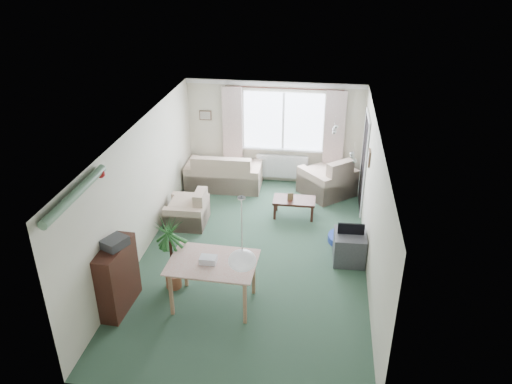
# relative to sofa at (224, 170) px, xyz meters

# --- Properties ---
(ground) EXTENTS (6.50, 6.50, 0.00)m
(ground) POSITION_rel_sofa_xyz_m (1.10, -2.75, -0.43)
(ground) COLOR #2B4836
(window) EXTENTS (1.80, 0.03, 1.30)m
(window) POSITION_rel_sofa_xyz_m (1.30, 0.48, 1.07)
(window) COLOR white
(curtain_rod) EXTENTS (2.60, 0.03, 0.03)m
(curtain_rod) POSITION_rel_sofa_xyz_m (1.30, 0.40, 1.84)
(curtain_rod) COLOR black
(curtain_left) EXTENTS (0.45, 0.08, 2.00)m
(curtain_left) POSITION_rel_sofa_xyz_m (0.15, 0.38, 0.84)
(curtain_left) COLOR beige
(curtain_right) EXTENTS (0.45, 0.08, 2.00)m
(curtain_right) POSITION_rel_sofa_xyz_m (2.45, 0.38, 0.84)
(curtain_right) COLOR beige
(radiator) EXTENTS (1.20, 0.10, 0.55)m
(radiator) POSITION_rel_sofa_xyz_m (1.30, 0.44, -0.03)
(radiator) COLOR white
(doorway) EXTENTS (0.03, 0.95, 2.00)m
(doorway) POSITION_rel_sofa_xyz_m (3.08, -0.55, 0.57)
(doorway) COLOR black
(pendant_lamp) EXTENTS (0.36, 0.36, 0.36)m
(pendant_lamp) POSITION_rel_sofa_xyz_m (1.30, -5.05, 1.05)
(pendant_lamp) COLOR white
(tinsel_garland) EXTENTS (1.60, 1.60, 0.12)m
(tinsel_garland) POSITION_rel_sofa_xyz_m (-0.82, -5.05, 1.85)
(tinsel_garland) COLOR #196626
(bauble_cluster_a) EXTENTS (0.20, 0.20, 0.20)m
(bauble_cluster_a) POSITION_rel_sofa_xyz_m (2.40, -1.85, 1.79)
(bauble_cluster_a) COLOR silver
(bauble_cluster_b) EXTENTS (0.20, 0.20, 0.20)m
(bauble_cluster_b) POSITION_rel_sofa_xyz_m (2.70, -3.05, 1.79)
(bauble_cluster_b) COLOR silver
(wall_picture_back) EXTENTS (0.28, 0.03, 0.22)m
(wall_picture_back) POSITION_rel_sofa_xyz_m (-0.50, 0.48, 1.12)
(wall_picture_back) COLOR brown
(wall_picture_right) EXTENTS (0.03, 0.24, 0.30)m
(wall_picture_right) POSITION_rel_sofa_xyz_m (3.08, -1.55, 1.12)
(wall_picture_right) COLOR brown
(sofa) EXTENTS (1.72, 0.94, 0.85)m
(sofa) POSITION_rel_sofa_xyz_m (0.00, 0.00, 0.00)
(sofa) COLOR beige
(sofa) RESTS_ON ground
(armchair_corner) EXTENTS (1.40, 1.40, 0.91)m
(armchair_corner) POSITION_rel_sofa_xyz_m (2.37, -0.02, 0.03)
(armchair_corner) COLOR beige
(armchair_corner) RESTS_ON ground
(armchair_left) EXTENTS (0.79, 0.83, 0.73)m
(armchair_left) POSITION_rel_sofa_xyz_m (-0.40, -1.77, -0.06)
(armchair_left) COLOR beige
(armchair_left) RESTS_ON ground
(coffee_table) EXTENTS (0.86, 0.48, 0.39)m
(coffee_table) POSITION_rel_sofa_xyz_m (1.71, -1.17, -0.23)
(coffee_table) COLOR black
(coffee_table) RESTS_ON ground
(photo_frame) EXTENTS (0.12, 0.05, 0.16)m
(photo_frame) POSITION_rel_sofa_xyz_m (1.63, -1.21, 0.04)
(photo_frame) COLOR brown
(photo_frame) RESTS_ON coffee_table
(bookshelf) EXTENTS (0.35, 0.91, 1.10)m
(bookshelf) POSITION_rel_sofa_xyz_m (-0.74, -4.44, 0.12)
(bookshelf) COLOR black
(bookshelf) RESTS_ON ground
(hifi_box) EXTENTS (0.40, 0.43, 0.14)m
(hifi_box) POSITION_rel_sofa_xyz_m (-0.71, -4.43, 0.74)
(hifi_box) COLOR #313235
(hifi_box) RESTS_ON bookshelf
(houseplant) EXTENTS (0.59, 0.59, 1.28)m
(houseplant) POSITION_rel_sofa_xyz_m (-0.07, -3.83, 0.21)
(houseplant) COLOR #1D541D
(houseplant) RESTS_ON ground
(dining_table) EXTENTS (1.26, 0.86, 0.77)m
(dining_table) POSITION_rel_sofa_xyz_m (0.68, -4.15, -0.04)
(dining_table) COLOR #A07656
(dining_table) RESTS_ON ground
(gift_box) EXTENTS (0.25, 0.18, 0.12)m
(gift_box) POSITION_rel_sofa_xyz_m (0.63, -4.19, 0.40)
(gift_box) COLOR white
(gift_box) RESTS_ON dining_table
(tv_cube) EXTENTS (0.57, 0.62, 0.55)m
(tv_cube) POSITION_rel_sofa_xyz_m (2.80, -2.65, -0.15)
(tv_cube) COLOR #404045
(tv_cube) RESTS_ON ground
(pet_bed) EXTENTS (0.81, 0.81, 0.13)m
(pet_bed) POSITION_rel_sofa_xyz_m (2.75, -2.02, -0.36)
(pet_bed) COLOR #21449B
(pet_bed) RESTS_ON ground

